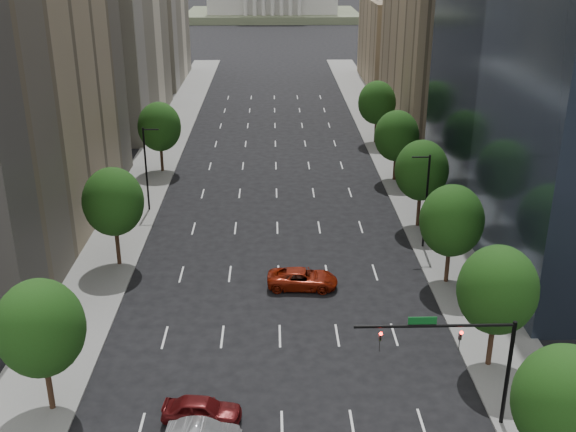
{
  "coord_description": "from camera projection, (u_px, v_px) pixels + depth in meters",
  "views": [
    {
      "loc": [
        -0.41,
        -2.72,
        26.8
      ],
      "look_at": [
        0.67,
        43.44,
        8.0
      ],
      "focal_mm": 42.78,
      "sensor_mm": 36.0,
      "label": 1
    }
  ],
  "objects": [
    {
      "name": "sidewalk_left",
      "position": [
        121.0,
        229.0,
        67.83
      ],
      "size": [
        6.0,
        200.0,
        0.15
      ],
      "primitive_type": "cube",
      "color": "slate",
      "rests_on": "ground"
    },
    {
      "name": "sidewalk_right",
      "position": [
        432.0,
        226.0,
        68.5
      ],
      "size": [
        6.0,
        200.0,
        0.15
      ],
      "primitive_type": "cube",
      "color": "slate",
      "rests_on": "ground"
    },
    {
      "name": "midrise_cream_left",
      "position": [
        104.0,
        5.0,
        100.86
      ],
      "size": [
        14.0,
        30.0,
        35.0
      ],
      "primitive_type": "cube",
      "color": "beige",
      "rests_on": "ground"
    },
    {
      "name": "filler_left",
      "position": [
        146.0,
        35.0,
        134.62
      ],
      "size": [
        14.0,
        26.0,
        18.0
      ],
      "primitive_type": "cube",
      "color": "beige",
      "rests_on": "ground"
    },
    {
      "name": "parking_tan_right",
      "position": [
        445.0,
        24.0,
        100.12
      ],
      "size": [
        14.0,
        30.0,
        30.0
      ],
      "primitive_type": "cube",
      "color": "#8C7759",
      "rests_on": "ground"
    },
    {
      "name": "filler_right",
      "position": [
        402.0,
        42.0,
        133.31
      ],
      "size": [
        14.0,
        26.0,
        16.0
      ],
      "primitive_type": "cube",
      "color": "#8C7759",
      "rests_on": "ground"
    },
    {
      "name": "tree_right_0",
      "position": [
        564.0,
        402.0,
        34.06
      ],
      "size": [
        5.2,
        5.2,
        8.39
      ],
      "color": "#382316",
      "rests_on": "ground"
    },
    {
      "name": "tree_right_1",
      "position": [
        497.0,
        290.0,
        44.11
      ],
      "size": [
        5.2,
        5.2,
        8.75
      ],
      "color": "#382316",
      "rests_on": "ground"
    },
    {
      "name": "tree_right_2",
      "position": [
        452.0,
        221.0,
        55.27
      ],
      "size": [
        5.2,
        5.2,
        8.61
      ],
      "color": "#382316",
      "rests_on": "ground"
    },
    {
      "name": "tree_right_3",
      "position": [
        422.0,
        170.0,
        66.28
      ],
      "size": [
        5.2,
        5.2,
        8.89
      ],
      "color": "#382316",
      "rests_on": "ground"
    },
    {
      "name": "tree_right_4",
      "position": [
        397.0,
        136.0,
        79.4
      ],
      "size": [
        5.2,
        5.2,
        8.46
      ],
      "color": "#382316",
      "rests_on": "ground"
    },
    {
      "name": "tree_right_5",
      "position": [
        377.0,
        103.0,
        94.11
      ],
      "size": [
        5.2,
        5.2,
        8.75
      ],
      "color": "#382316",
      "rests_on": "ground"
    },
    {
      "name": "tree_left_0",
      "position": [
        40.0,
        328.0,
        39.79
      ],
      "size": [
        5.2,
        5.2,
        8.75
      ],
      "color": "#382316",
      "rests_on": "ground"
    },
    {
      "name": "tree_left_1",
      "position": [
        113.0,
        202.0,
        58.23
      ],
      "size": [
        5.2,
        5.2,
        8.97
      ],
      "color": "#382316",
      "rests_on": "ground"
    },
    {
      "name": "tree_left_2",
      "position": [
        159.0,
        127.0,
        82.41
      ],
      "size": [
        5.2,
        5.2,
        8.68
      ],
      "color": "#382316",
      "rests_on": "ground"
    },
    {
      "name": "streetlight_rn",
      "position": [
        426.0,
        199.0,
        62.03
      ],
      "size": [
        1.7,
        0.2,
        9.0
      ],
      "color": "black",
      "rests_on": "ground"
    },
    {
      "name": "streetlight_ln",
      "position": [
        147.0,
        167.0,
        70.7
      ],
      "size": [
        1.7,
        0.2,
        9.0
      ],
      "color": "black",
      "rests_on": "ground"
    },
    {
      "name": "traffic_signal",
      "position": [
        468.0,
        350.0,
        38.69
      ],
      "size": [
        9.12,
        0.4,
        7.38
      ],
      "color": "black",
      "rests_on": "ground"
    },
    {
      "name": "foothills",
      "position": [
        313.0,
        19.0,
        582.63
      ],
      "size": [
        720.0,
        413.0,
        263.0
      ],
      "color": "olive",
      "rests_on": "ground"
    },
    {
      "name": "car_maroon",
      "position": [
        202.0,
        410.0,
        40.63
      ],
      "size": [
        4.89,
        2.36,
        1.61
      ],
      "primitive_type": "imported",
      "rotation": [
        0.0,
        0.0,
        1.47
      ],
      "color": "#510D0E",
      "rests_on": "ground"
    },
    {
      "name": "car_red_far",
      "position": [
        303.0,
        279.0,
        56.28
      ],
      "size": [
        5.95,
        3.06,
        1.61
      ],
      "primitive_type": "imported",
      "rotation": [
        0.0,
        0.0,
        1.5
      ],
      "color": "maroon",
      "rests_on": "ground"
    }
  ]
}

